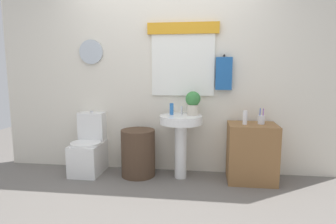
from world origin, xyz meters
The scene contains 11 objects.
ground_plane centered at (0.00, 0.00, 0.00)m, with size 8.00×8.00×0.00m, color slate.
back_wall centered at (0.00, 1.15, 1.30)m, with size 4.40×0.18×2.60m.
toilet centered at (-0.97, 0.89, 0.30)m, with size 0.38×0.51×0.79m.
laundry_hamper centered at (-0.31, 0.85, 0.29)m, with size 0.42×0.42×0.59m, color #4C3828.
pedestal_sink centered at (0.23, 0.85, 0.59)m, with size 0.52×0.52×0.78m.
faucet centered at (0.23, 0.97, 0.83)m, with size 0.03×0.03×0.10m, color silver.
wooden_cabinet centered at (1.08, 0.85, 0.35)m, with size 0.56×0.44×0.70m, color olive.
soap_bottle centered at (0.11, 0.90, 0.85)m, with size 0.05×0.05×0.14m, color #2D6BB7.
potted_plant centered at (0.37, 0.91, 0.94)m, with size 0.18×0.18×0.29m.
lotion_bottle centered at (0.98, 0.81, 0.78)m, with size 0.05×0.05×0.16m, color white.
toothbrush_cup centered at (1.18, 0.87, 0.75)m, with size 0.08×0.08×0.19m.
Camera 1 is at (0.52, -2.55, 1.33)m, focal length 30.54 mm.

